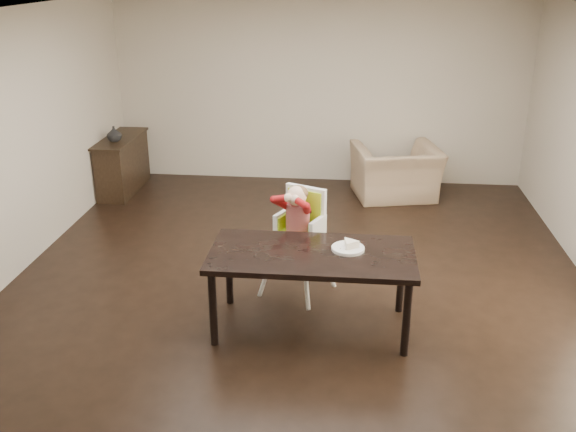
{
  "coord_description": "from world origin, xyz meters",
  "views": [
    {
      "loc": [
        0.49,
        -5.87,
        3.12
      ],
      "look_at": [
        -0.08,
        -0.23,
        0.86
      ],
      "focal_mm": 40.0,
      "sensor_mm": 36.0,
      "label": 1
    }
  ],
  "objects_px": {
    "dining_table": "(312,261)",
    "sideboard": "(122,164)",
    "armchair": "(396,164)",
    "high_chair": "(299,217)"
  },
  "relations": [
    {
      "from": "sideboard",
      "to": "armchair",
      "type": "bearing_deg",
      "value": 1.47
    },
    {
      "from": "high_chair",
      "to": "armchair",
      "type": "xyz_separation_m",
      "value": [
        1.12,
        2.9,
        -0.3
      ]
    },
    {
      "from": "dining_table",
      "to": "sideboard",
      "type": "height_order",
      "value": "sideboard"
    },
    {
      "from": "high_chair",
      "to": "sideboard",
      "type": "relative_size",
      "value": 0.9
    },
    {
      "from": "armchair",
      "to": "sideboard",
      "type": "distance_m",
      "value": 3.91
    },
    {
      "from": "dining_table",
      "to": "armchair",
      "type": "distance_m",
      "value": 3.71
    },
    {
      "from": "high_chair",
      "to": "armchair",
      "type": "distance_m",
      "value": 3.12
    },
    {
      "from": "armchair",
      "to": "sideboard",
      "type": "bearing_deg",
      "value": -11.34
    },
    {
      "from": "sideboard",
      "to": "high_chair",
      "type": "bearing_deg",
      "value": -45.04
    },
    {
      "from": "high_chair",
      "to": "sideboard",
      "type": "bearing_deg",
      "value": 159.18
    }
  ]
}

